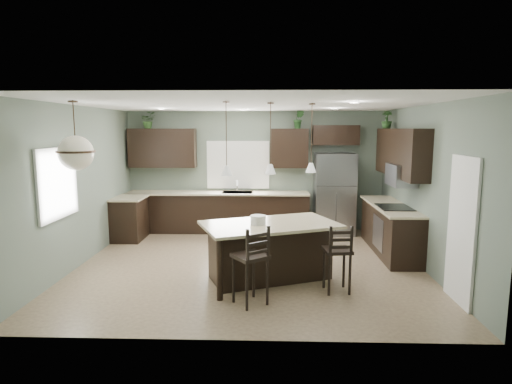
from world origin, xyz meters
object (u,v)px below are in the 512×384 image
at_px(kitchen_island, 270,252).
at_px(bar_stool_right, 337,258).
at_px(refrigerator, 334,194).
at_px(bar_stool_left, 250,265).
at_px(plant_back_left, 148,120).
at_px(serving_dish, 258,220).

bearing_deg(kitchen_island, bar_stool_right, -47.23).
relative_size(refrigerator, bar_stool_right, 1.78).
height_order(bar_stool_left, plant_back_left, plant_back_left).
relative_size(refrigerator, kitchen_island, 0.89).
xyz_separation_m(bar_stool_left, bar_stool_right, (1.26, 0.49, -0.04)).
bearing_deg(serving_dish, kitchen_island, 21.82).
height_order(refrigerator, serving_dish, refrigerator).
xyz_separation_m(refrigerator, bar_stool_right, (-0.47, -3.60, -0.41)).
height_order(kitchen_island, bar_stool_right, bar_stool_right).
bearing_deg(bar_stool_left, plant_back_left, 84.39).
relative_size(serving_dish, bar_stool_left, 0.21).
distance_m(bar_stool_left, bar_stool_right, 1.35).
bearing_deg(refrigerator, bar_stool_left, -112.91).
bearing_deg(bar_stool_left, bar_stool_right, -14.99).
bearing_deg(refrigerator, plant_back_left, 177.71).
xyz_separation_m(refrigerator, serving_dish, (-1.65, -3.21, 0.07)).
distance_m(refrigerator, kitchen_island, 3.49).
bearing_deg(kitchen_island, serving_dish, 180.00).
bearing_deg(bar_stool_right, serving_dish, 154.53).
xyz_separation_m(bar_stool_right, plant_back_left, (-3.80, 3.77, 2.07)).
bearing_deg(bar_stool_right, bar_stool_left, -165.41).
bearing_deg(kitchen_island, refrigerator, 43.15).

